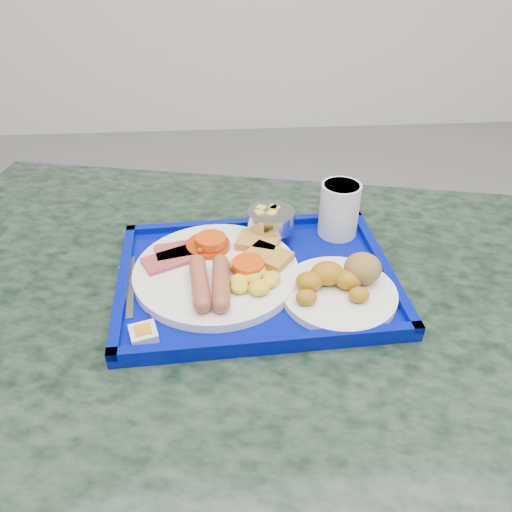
{
  "coord_description": "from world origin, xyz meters",
  "views": [
    {
      "loc": [
        -0.31,
        -0.28,
        1.29
      ],
      "look_at": [
        -0.26,
        0.37,
        0.82
      ],
      "focal_mm": 35.0,
      "sensor_mm": 36.0,
      "label": 1
    }
  ],
  "objects_px": {
    "table": "(234,373)",
    "bread_plate": "(341,285)",
    "main_plate": "(221,269)",
    "fruit_bowl": "(271,220)",
    "juice_cup": "(339,208)",
    "tray": "(256,278)"
  },
  "relations": [
    {
      "from": "main_plate",
      "to": "fruit_bowl",
      "type": "height_order",
      "value": "fruit_bowl"
    },
    {
      "from": "bread_plate",
      "to": "fruit_bowl",
      "type": "distance_m",
      "value": 0.19
    },
    {
      "from": "main_plate",
      "to": "fruit_bowl",
      "type": "distance_m",
      "value": 0.14
    },
    {
      "from": "bread_plate",
      "to": "fruit_bowl",
      "type": "bearing_deg",
      "value": 119.54
    },
    {
      "from": "table",
      "to": "bread_plate",
      "type": "relative_size",
      "value": 7.63
    },
    {
      "from": "main_plate",
      "to": "fruit_bowl",
      "type": "bearing_deg",
      "value": 49.77
    },
    {
      "from": "bread_plate",
      "to": "juice_cup",
      "type": "xyz_separation_m",
      "value": [
        0.03,
        0.17,
        0.03
      ]
    },
    {
      "from": "table",
      "to": "tray",
      "type": "height_order",
      "value": "tray"
    },
    {
      "from": "bread_plate",
      "to": "main_plate",
      "type": "bearing_deg",
      "value": 162.54
    },
    {
      "from": "juice_cup",
      "to": "tray",
      "type": "bearing_deg",
      "value": -143.29
    },
    {
      "from": "tray",
      "to": "juice_cup",
      "type": "relative_size",
      "value": 4.63
    },
    {
      "from": "fruit_bowl",
      "to": "bread_plate",
      "type": "bearing_deg",
      "value": -60.46
    },
    {
      "from": "main_plate",
      "to": "juice_cup",
      "type": "relative_size",
      "value": 2.71
    },
    {
      "from": "table",
      "to": "bread_plate",
      "type": "bearing_deg",
      "value": -11.62
    },
    {
      "from": "bread_plate",
      "to": "fruit_bowl",
      "type": "height_order",
      "value": "same"
    },
    {
      "from": "tray",
      "to": "juice_cup",
      "type": "distance_m",
      "value": 0.21
    },
    {
      "from": "fruit_bowl",
      "to": "juice_cup",
      "type": "distance_m",
      "value": 0.13
    },
    {
      "from": "fruit_bowl",
      "to": "main_plate",
      "type": "bearing_deg",
      "value": -130.23
    },
    {
      "from": "fruit_bowl",
      "to": "juice_cup",
      "type": "bearing_deg",
      "value": 3.66
    },
    {
      "from": "main_plate",
      "to": "table",
      "type": "bearing_deg",
      "value": -57.29
    },
    {
      "from": "tray",
      "to": "table",
      "type": "bearing_deg",
      "value": -153.76
    },
    {
      "from": "table",
      "to": "juice_cup",
      "type": "xyz_separation_m",
      "value": [
        0.2,
        0.14,
        0.27
      ]
    }
  ]
}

